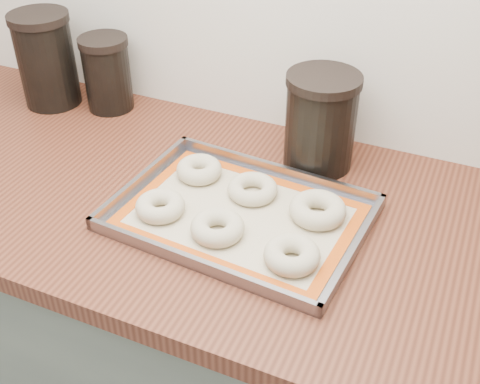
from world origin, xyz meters
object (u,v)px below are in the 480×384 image
at_px(bagel_front_mid, 217,227).
at_px(canister_mid, 107,73).
at_px(bagel_back_left, 199,170).
at_px(canister_left, 46,59).
at_px(bagel_front_left, 160,206).
at_px(baking_tray, 240,215).
at_px(bagel_front_right, 292,255).
at_px(bagel_back_mid, 253,189).
at_px(bagel_back_right, 318,210).
at_px(canister_right, 321,121).

xyz_separation_m(bagel_front_mid, canister_mid, (-0.45, 0.34, 0.07)).
height_order(bagel_front_mid, bagel_back_left, same).
distance_m(bagel_front_mid, bagel_back_left, 0.19).
bearing_deg(canister_left, bagel_front_left, -31.73).
bearing_deg(baking_tray, bagel_front_right, -31.99).
distance_m(bagel_front_mid, bagel_back_mid, 0.14).
xyz_separation_m(bagel_front_mid, bagel_back_mid, (0.01, 0.14, -0.00)).
distance_m(bagel_back_mid, bagel_back_right, 0.14).
relative_size(bagel_front_mid, canister_right, 0.48).
relative_size(baking_tray, canister_mid, 2.71).
relative_size(bagel_back_left, bagel_back_right, 0.87).
xyz_separation_m(canister_left, canister_mid, (0.15, 0.03, -0.02)).
xyz_separation_m(baking_tray, canister_right, (0.08, 0.24, 0.10)).
bearing_deg(bagel_back_left, bagel_front_right, -32.79).
distance_m(bagel_front_right, bagel_back_mid, 0.20).
xyz_separation_m(bagel_back_mid, canister_right, (0.08, 0.17, 0.08)).
xyz_separation_m(bagel_front_left, bagel_back_mid, (0.14, 0.12, -0.00)).
xyz_separation_m(bagel_front_mid, canister_right, (0.09, 0.30, 0.08)).
bearing_deg(bagel_back_right, bagel_front_right, -90.73).
distance_m(bagel_front_right, bagel_back_left, 0.31).
relative_size(bagel_front_right, bagel_back_mid, 0.99).
height_order(baking_tray, canister_right, canister_right).
height_order(baking_tray, canister_mid, canister_mid).
xyz_separation_m(bagel_front_left, canister_mid, (-0.33, 0.33, 0.07)).
height_order(bagel_front_left, canister_left, canister_left).
height_order(bagel_front_left, canister_right, canister_right).
relative_size(bagel_back_mid, canister_right, 0.48).
distance_m(canister_left, canister_mid, 0.15).
bearing_deg(bagel_front_mid, baking_tray, 77.37).
height_order(baking_tray, bagel_front_mid, bagel_front_mid).
bearing_deg(bagel_back_left, bagel_front_left, -94.75).
xyz_separation_m(bagel_front_mid, bagel_back_left, (-0.11, 0.15, 0.00)).
height_order(bagel_front_mid, bagel_front_right, bagel_front_right).
distance_m(bagel_back_mid, canister_left, 0.64).
distance_m(bagel_front_left, bagel_back_mid, 0.18).
bearing_deg(bagel_back_mid, canister_left, 164.37).
bearing_deg(bagel_front_left, canister_left, 148.27).
bearing_deg(bagel_front_right, bagel_back_left, 147.21).
height_order(baking_tray, bagel_front_right, bagel_front_right).
distance_m(bagel_front_left, bagel_front_right, 0.27).
bearing_deg(canister_left, bagel_back_right, -14.00).
bearing_deg(bagel_back_right, bagel_front_mid, -141.15).
relative_size(bagel_front_left, canister_left, 0.41).
distance_m(baking_tray, bagel_back_mid, 0.07).
xyz_separation_m(bagel_front_right, canister_right, (-0.06, 0.32, 0.08)).
bearing_deg(bagel_front_left, canister_mid, 135.00).
relative_size(baking_tray, bagel_front_mid, 4.95).
height_order(baking_tray, canister_left, canister_left).
bearing_deg(canister_left, bagel_front_mid, -27.08).
height_order(canister_left, canister_mid, canister_left).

